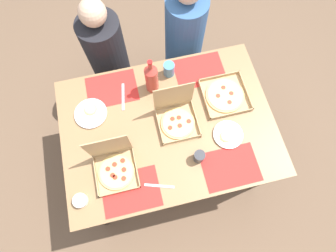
{
  "coord_description": "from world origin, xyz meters",
  "views": [
    {
      "loc": [
        -0.15,
        -0.61,
        2.48
      ],
      "look_at": [
        0.0,
        0.0,
        0.76
      ],
      "focal_mm": 28.68,
      "sensor_mm": 36.0,
      "label": 1
    }
  ],
  "objects_px": {
    "pizza_box_corner_right": "(115,166)",
    "soda_bottle": "(152,78)",
    "plate_far_left": "(91,113)",
    "cup_spare": "(199,157)",
    "diner_left_seat": "(110,61)",
    "diner_right_seat": "(184,44)",
    "pizza_box_edge_far": "(225,95)",
    "condiment_bowl": "(80,201)",
    "pizza_box_center": "(177,117)",
    "plate_near_right": "(228,135)",
    "cup_dark": "(169,69)"
  },
  "relations": [
    {
      "from": "pizza_box_center",
      "to": "diner_right_seat",
      "type": "relative_size",
      "value": 0.25
    },
    {
      "from": "diner_right_seat",
      "to": "condiment_bowl",
      "type": "bearing_deg",
      "value": -130.34
    },
    {
      "from": "pizza_box_center",
      "to": "pizza_box_edge_far",
      "type": "xyz_separation_m",
      "value": [
        0.38,
        0.09,
        -0.04
      ]
    },
    {
      "from": "pizza_box_edge_far",
      "to": "plate_near_right",
      "type": "bearing_deg",
      "value": -103.75
    },
    {
      "from": "plate_near_right",
      "to": "diner_right_seat",
      "type": "distance_m",
      "value": 0.96
    },
    {
      "from": "pizza_box_corner_right",
      "to": "plate_far_left",
      "type": "height_order",
      "value": "pizza_box_corner_right"
    },
    {
      "from": "plate_far_left",
      "to": "cup_spare",
      "type": "relative_size",
      "value": 2.5
    },
    {
      "from": "pizza_box_center",
      "to": "diner_right_seat",
      "type": "height_order",
      "value": "diner_right_seat"
    },
    {
      "from": "plate_near_right",
      "to": "soda_bottle",
      "type": "height_order",
      "value": "soda_bottle"
    },
    {
      "from": "pizza_box_corner_right",
      "to": "cup_dark",
      "type": "relative_size",
      "value": 2.77
    },
    {
      "from": "pizza_box_center",
      "to": "cup_dark",
      "type": "bearing_deg",
      "value": 84.59
    },
    {
      "from": "pizza_box_center",
      "to": "pizza_box_corner_right",
      "type": "distance_m",
      "value": 0.52
    },
    {
      "from": "pizza_box_edge_far",
      "to": "pizza_box_center",
      "type": "bearing_deg",
      "value": -165.95
    },
    {
      "from": "pizza_box_edge_far",
      "to": "condiment_bowl",
      "type": "distance_m",
      "value": 1.18
    },
    {
      "from": "condiment_bowl",
      "to": "diner_right_seat",
      "type": "relative_size",
      "value": 0.07
    },
    {
      "from": "soda_bottle",
      "to": "cup_dark",
      "type": "xyz_separation_m",
      "value": [
        0.14,
        0.08,
        -0.08
      ]
    },
    {
      "from": "plate_far_left",
      "to": "pizza_box_corner_right",
      "type": "bearing_deg",
      "value": -75.9
    },
    {
      "from": "plate_far_left",
      "to": "cup_dark",
      "type": "bearing_deg",
      "value": 17.26
    },
    {
      "from": "pizza_box_corner_right",
      "to": "soda_bottle",
      "type": "distance_m",
      "value": 0.63
    },
    {
      "from": "plate_near_right",
      "to": "condiment_bowl",
      "type": "xyz_separation_m",
      "value": [
        -1.01,
        -0.2,
        0.01
      ]
    },
    {
      "from": "plate_far_left",
      "to": "diner_right_seat",
      "type": "bearing_deg",
      "value": 34.53
    },
    {
      "from": "plate_near_right",
      "to": "diner_left_seat",
      "type": "xyz_separation_m",
      "value": [
        -0.7,
        0.94,
        -0.25
      ]
    },
    {
      "from": "diner_left_seat",
      "to": "cup_dark",
      "type": "bearing_deg",
      "value": -41.49
    },
    {
      "from": "diner_left_seat",
      "to": "diner_right_seat",
      "type": "relative_size",
      "value": 0.96
    },
    {
      "from": "plate_far_left",
      "to": "diner_right_seat",
      "type": "relative_size",
      "value": 0.18
    },
    {
      "from": "pizza_box_edge_far",
      "to": "pizza_box_corner_right",
      "type": "xyz_separation_m",
      "value": [
        -0.84,
        -0.33,
        0.04
      ]
    },
    {
      "from": "plate_far_left",
      "to": "cup_dark",
      "type": "height_order",
      "value": "cup_dark"
    },
    {
      "from": "plate_far_left",
      "to": "cup_spare",
      "type": "xyz_separation_m",
      "value": [
        0.64,
        -0.48,
        0.04
      ]
    },
    {
      "from": "pizza_box_center",
      "to": "cup_spare",
      "type": "height_order",
      "value": "pizza_box_center"
    },
    {
      "from": "plate_far_left",
      "to": "pizza_box_edge_far",
      "type": "bearing_deg",
      "value": -5.23
    },
    {
      "from": "plate_far_left",
      "to": "diner_right_seat",
      "type": "xyz_separation_m",
      "value": [
        0.82,
        0.57,
        -0.23
      ]
    },
    {
      "from": "cup_dark",
      "to": "pizza_box_corner_right",
      "type": "bearing_deg",
      "value": -129.51
    },
    {
      "from": "soda_bottle",
      "to": "diner_left_seat",
      "type": "height_order",
      "value": "diner_left_seat"
    },
    {
      "from": "cup_spare",
      "to": "diner_left_seat",
      "type": "xyz_separation_m",
      "value": [
        -0.47,
        1.04,
        -0.28
      ]
    },
    {
      "from": "pizza_box_center",
      "to": "plate_far_left",
      "type": "distance_m",
      "value": 0.59
    },
    {
      "from": "pizza_box_edge_far",
      "to": "soda_bottle",
      "type": "relative_size",
      "value": 0.96
    },
    {
      "from": "condiment_bowl",
      "to": "pizza_box_corner_right",
      "type": "bearing_deg",
      "value": 32.01
    },
    {
      "from": "pizza_box_corner_right",
      "to": "soda_bottle",
      "type": "height_order",
      "value": "soda_bottle"
    },
    {
      "from": "pizza_box_edge_far",
      "to": "plate_far_left",
      "type": "distance_m",
      "value": 0.94
    },
    {
      "from": "pizza_box_edge_far",
      "to": "pizza_box_corner_right",
      "type": "height_order",
      "value": "pizza_box_corner_right"
    },
    {
      "from": "pizza_box_corner_right",
      "to": "diner_left_seat",
      "type": "relative_size",
      "value": 0.26
    },
    {
      "from": "cup_spare",
      "to": "condiment_bowl",
      "type": "xyz_separation_m",
      "value": [
        -0.78,
        -0.09,
        -0.03
      ]
    },
    {
      "from": "diner_left_seat",
      "to": "cup_spare",
      "type": "bearing_deg",
      "value": -65.88
    },
    {
      "from": "plate_far_left",
      "to": "diner_left_seat",
      "type": "xyz_separation_m",
      "value": [
        0.17,
        0.57,
        -0.25
      ]
    },
    {
      "from": "pizza_box_center",
      "to": "cup_spare",
      "type": "bearing_deg",
      "value": -76.29
    },
    {
      "from": "pizza_box_center",
      "to": "condiment_bowl",
      "type": "bearing_deg",
      "value": -151.22
    },
    {
      "from": "pizza_box_center",
      "to": "diner_left_seat",
      "type": "distance_m",
      "value": 0.89
    },
    {
      "from": "pizza_box_edge_far",
      "to": "plate_far_left",
      "type": "relative_size",
      "value": 1.38
    },
    {
      "from": "diner_right_seat",
      "to": "cup_spare",
      "type": "bearing_deg",
      "value": -100.07
    },
    {
      "from": "soda_bottle",
      "to": "cup_dark",
      "type": "bearing_deg",
      "value": 30.95
    }
  ]
}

